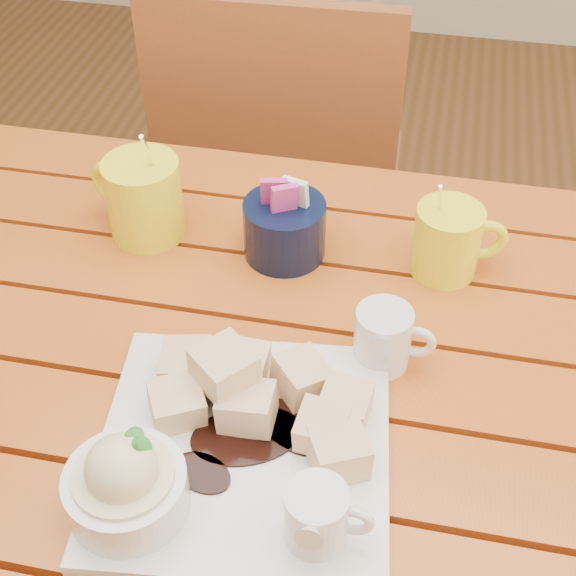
% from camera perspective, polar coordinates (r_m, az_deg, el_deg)
% --- Properties ---
extents(table, '(1.20, 0.79, 0.75)m').
position_cam_1_polar(table, '(0.97, -2.46, -9.18)').
color(table, '#A64015').
rests_on(table, ground).
extents(dessert_plate, '(0.31, 0.31, 0.11)m').
position_cam_1_polar(dessert_plate, '(0.78, -4.80, -11.32)').
color(dessert_plate, white).
rests_on(dessert_plate, table).
extents(coffee_mug_left, '(0.13, 0.10, 0.16)m').
position_cam_1_polar(coffee_mug_left, '(1.04, -10.32, 6.41)').
color(coffee_mug_left, '#FFF620').
rests_on(coffee_mug_left, table).
extents(coffee_mug_right, '(0.11, 0.08, 0.14)m').
position_cam_1_polar(coffee_mug_right, '(0.99, 11.37, 3.37)').
color(coffee_mug_right, '#FFF620').
rests_on(coffee_mug_right, table).
extents(cream_pitcher, '(0.09, 0.07, 0.07)m').
position_cam_1_polar(cream_pitcher, '(0.86, 6.88, -3.49)').
color(cream_pitcher, white).
rests_on(cream_pitcher, table).
extents(sugar_caddy, '(0.10, 0.10, 0.11)m').
position_cam_1_polar(sugar_caddy, '(1.00, -0.25, 4.32)').
color(sugar_caddy, black).
rests_on(sugar_caddy, table).
extents(chair_far, '(0.44, 0.44, 0.91)m').
position_cam_1_polar(chair_far, '(1.57, -0.35, 7.74)').
color(chair_far, brown).
rests_on(chair_far, ground).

